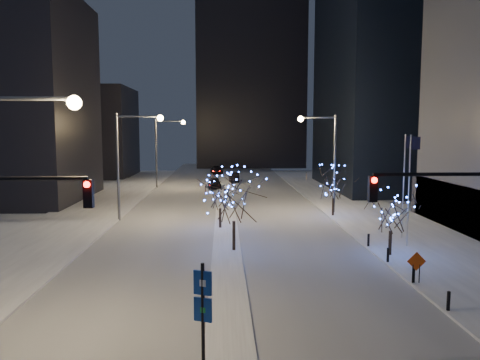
{
  "coord_description": "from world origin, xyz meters",
  "views": [
    {
      "loc": [
        -0.23,
        -16.57,
        8.52
      ],
      "look_at": [
        0.94,
        15.83,
        5.0
      ],
      "focal_mm": 35.0,
      "sensor_mm": 36.0,
      "label": 1
    }
  ],
  "objects_px": {
    "holiday_tree_median_near": "(234,196)",
    "traffic_signal_east": "(459,226)",
    "street_lamp_east": "(326,150)",
    "street_lamp_w_far": "(163,143)",
    "car_mid": "(234,177)",
    "construction_sign": "(416,264)",
    "holiday_tree_plaza_near": "(391,211)",
    "car_near": "(214,183)",
    "wayfinding_sign": "(203,304)",
    "holiday_tree_median_far": "(220,193)",
    "street_lamp_w_near": "(2,181)",
    "holiday_tree_plaza_far": "(334,183)",
    "street_lamp_w_mid": "(129,151)",
    "car_far": "(217,170)"
  },
  "relations": [
    {
      "from": "holiday_tree_median_near",
      "to": "traffic_signal_east",
      "type": "bearing_deg",
      "value": -59.52
    },
    {
      "from": "street_lamp_east",
      "to": "street_lamp_w_far",
      "type": "bearing_deg",
      "value": 130.85
    },
    {
      "from": "car_mid",
      "to": "construction_sign",
      "type": "height_order",
      "value": "construction_sign"
    },
    {
      "from": "holiday_tree_plaza_near",
      "to": "construction_sign",
      "type": "distance_m",
      "value": 6.12
    },
    {
      "from": "car_near",
      "to": "wayfinding_sign",
      "type": "relative_size",
      "value": 1.2
    },
    {
      "from": "street_lamp_east",
      "to": "holiday_tree_plaza_near",
      "type": "distance_m",
      "value": 16.67
    },
    {
      "from": "holiday_tree_median_far",
      "to": "wayfinding_sign",
      "type": "distance_m",
      "value": 23.38
    },
    {
      "from": "holiday_tree_median_near",
      "to": "street_lamp_w_near",
      "type": "bearing_deg",
      "value": -125.29
    },
    {
      "from": "holiday_tree_median_far",
      "to": "car_mid",
      "type": "bearing_deg",
      "value": 86.88
    },
    {
      "from": "car_near",
      "to": "holiday_tree_plaza_far",
      "type": "distance_m",
      "value": 25.64
    },
    {
      "from": "construction_sign",
      "to": "holiday_tree_median_far",
      "type": "bearing_deg",
      "value": 126.24
    },
    {
      "from": "street_lamp_w_near",
      "to": "car_near",
      "type": "height_order",
      "value": "street_lamp_w_near"
    },
    {
      "from": "street_lamp_w_mid",
      "to": "construction_sign",
      "type": "xyz_separation_m",
      "value": [
        19.24,
        -19.09,
        -5.31
      ]
    },
    {
      "from": "car_mid",
      "to": "car_near",
      "type": "bearing_deg",
      "value": 70.27
    },
    {
      "from": "holiday_tree_median_far",
      "to": "holiday_tree_plaza_far",
      "type": "relative_size",
      "value": 0.94
    },
    {
      "from": "street_lamp_east",
      "to": "car_mid",
      "type": "distance_m",
      "value": 31.28
    },
    {
      "from": "street_lamp_w_near",
      "to": "street_lamp_w_mid",
      "type": "bearing_deg",
      "value": 90.0
    },
    {
      "from": "street_lamp_east",
      "to": "traffic_signal_east",
      "type": "xyz_separation_m",
      "value": [
        -1.14,
        -29.0,
        -1.69
      ]
    },
    {
      "from": "holiday_tree_median_far",
      "to": "wayfinding_sign",
      "type": "relative_size",
      "value": 1.21
    },
    {
      "from": "car_mid",
      "to": "wayfinding_sign",
      "type": "bearing_deg",
      "value": 86.67
    },
    {
      "from": "holiday_tree_median_far",
      "to": "wayfinding_sign",
      "type": "bearing_deg",
      "value": -91.15
    },
    {
      "from": "car_far",
      "to": "holiday_tree_median_near",
      "type": "xyz_separation_m",
      "value": [
        2.0,
        -57.67,
        3.26
      ]
    },
    {
      "from": "holiday_tree_median_near",
      "to": "car_mid",
      "type": "bearing_deg",
      "value": 88.7
    },
    {
      "from": "holiday_tree_plaza_near",
      "to": "car_far",
      "type": "bearing_deg",
      "value": 101.84
    },
    {
      "from": "street_lamp_w_far",
      "to": "holiday_tree_plaza_far",
      "type": "relative_size",
      "value": 2.03
    },
    {
      "from": "car_far",
      "to": "holiday_tree_median_near",
      "type": "height_order",
      "value": "holiday_tree_median_near"
    },
    {
      "from": "street_lamp_w_mid",
      "to": "traffic_signal_east",
      "type": "height_order",
      "value": "street_lamp_w_mid"
    },
    {
      "from": "street_lamp_w_far",
      "to": "street_lamp_east",
      "type": "distance_m",
      "value": 29.08
    },
    {
      "from": "car_mid",
      "to": "wayfinding_sign",
      "type": "height_order",
      "value": "wayfinding_sign"
    },
    {
      "from": "wayfinding_sign",
      "to": "car_near",
      "type": "bearing_deg",
      "value": 112.54
    },
    {
      "from": "car_mid",
      "to": "car_far",
      "type": "bearing_deg",
      "value": -78.41
    },
    {
      "from": "car_far",
      "to": "construction_sign",
      "type": "distance_m",
      "value": 66.15
    },
    {
      "from": "street_lamp_w_near",
      "to": "holiday_tree_plaza_near",
      "type": "bearing_deg",
      "value": 30.47
    },
    {
      "from": "construction_sign",
      "to": "car_near",
      "type": "bearing_deg",
      "value": 105.82
    },
    {
      "from": "street_lamp_w_far",
      "to": "car_near",
      "type": "bearing_deg",
      "value": -9.87
    },
    {
      "from": "street_lamp_w_near",
      "to": "holiday_tree_median_far",
      "type": "height_order",
      "value": "street_lamp_w_near"
    },
    {
      "from": "car_far",
      "to": "holiday_tree_plaza_far",
      "type": "distance_m",
      "value": 46.47
    },
    {
      "from": "car_mid",
      "to": "holiday_tree_median_far",
      "type": "xyz_separation_m",
      "value": [
        -2.0,
        -36.67,
        2.37
      ]
    },
    {
      "from": "car_far",
      "to": "street_lamp_w_near",
      "type": "bearing_deg",
      "value": -105.49
    },
    {
      "from": "car_far",
      "to": "holiday_tree_median_far",
      "type": "relative_size",
      "value": 1.04
    },
    {
      "from": "street_lamp_east",
      "to": "street_lamp_w_near",
      "type": "bearing_deg",
      "value": -124.19
    },
    {
      "from": "holiday_tree_plaza_near",
      "to": "holiday_tree_plaza_far",
      "type": "relative_size",
      "value": 0.94
    },
    {
      "from": "street_lamp_w_far",
      "to": "holiday_tree_plaza_far",
      "type": "xyz_separation_m",
      "value": [
        19.44,
        -23.81,
        -3.2
      ]
    },
    {
      "from": "street_lamp_w_near",
      "to": "holiday_tree_plaza_far",
      "type": "bearing_deg",
      "value": 53.42
    },
    {
      "from": "car_near",
      "to": "construction_sign",
      "type": "relative_size",
      "value": 2.66
    },
    {
      "from": "car_mid",
      "to": "car_far",
      "type": "relative_size",
      "value": 0.99
    },
    {
      "from": "holiday_tree_plaza_far",
      "to": "car_mid",
      "type": "bearing_deg",
      "value": 106.02
    },
    {
      "from": "street_lamp_w_mid",
      "to": "street_lamp_east",
      "type": "relative_size",
      "value": 1.0
    },
    {
      "from": "holiday_tree_median_far",
      "to": "construction_sign",
      "type": "bearing_deg",
      "value": -54.16
    },
    {
      "from": "car_near",
      "to": "car_mid",
      "type": "distance_m",
      "value": 9.33
    }
  ]
}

